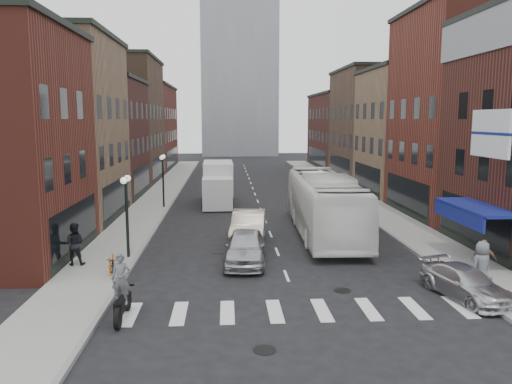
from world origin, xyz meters
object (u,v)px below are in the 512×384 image
Objects in this scene: bike_rack at (111,265)px; box_truck at (218,184)px; parked_bicycle at (113,266)px; streetlamp_far at (163,171)px; motorcycle_rider at (122,289)px; sedan_left_far at (249,227)px; billboard_sign at (492,135)px; ped_right_b at (484,259)px; transit_bus at (324,204)px; streetlamp_near at (126,201)px; ped_left_solo at (74,244)px; ped_right_c at (482,265)px; curb_car at (465,283)px; sedan_left_near at (245,247)px.

box_truck reaches higher than bike_rack.
parked_bicycle reaches higher than bike_rack.
box_truck is at bearing 23.71° from streetlamp_far.
motorcycle_rider is 0.46× the size of sedan_left_far.
billboard_sign reaches higher than streetlamp_far.
sedan_left_far reaches higher than parked_bicycle.
streetlamp_far is at bearing 89.31° from bike_rack.
ped_right_b reaches higher than bike_rack.
billboard_sign is 2.23× the size of ped_right_b.
parked_bicycle is at bearing -142.34° from transit_bus.
streetlamp_near reaches higher than ped_left_solo.
sedan_left_far is at bearing -66.77° from ped_right_c.
curb_car is at bearing -13.55° from bike_rack.
bike_rack is 15.86m from ped_right_b.
ped_left_solo is (-6.33, -17.02, -0.51)m from box_truck.
sedan_left_near is (5.67, -15.00, -2.11)m from streetlamp_far.
transit_bus reaches higher than box_truck.
ped_right_b is at bearing -5.64° from bike_rack.
box_truck is 12.73m from transit_bus.
transit_bus is 7.67m from sedan_left_near.
parked_bicycle is (-0.10, -2.87, -2.36)m from streetlamp_near.
sedan_left_far is 2.63× the size of ped_left_solo.
box_truck is at bearing 104.55° from sedan_left_far.
sedan_left_near is (1.55, -16.81, -0.84)m from box_truck.
transit_bus is at bearing 24.58° from streetlamp_near.
ped_right_c is (13.57, 1.91, 0.01)m from motorcycle_rider.
streetlamp_near reaches higher than curb_car.
box_truck is at bearing -112.08° from ped_left_solo.
streetlamp_far is 24.55m from curb_car.
streetlamp_near is 0.87× the size of sedan_left_near.
ped_left_solo is (-2.00, 1.50, 0.58)m from bike_rack.
ped_right_c is at bearing -20.55° from streetlamp_near.
billboard_sign reaches higher than streetlamp_near.
bike_rack is 0.06× the size of transit_bus.
ped_right_b is (15.78, -1.56, 0.43)m from bike_rack.
transit_bus reaches higher than bike_rack.
bike_rack is 8.65m from sedan_left_far.
motorcycle_rider is at bearing 117.03° from ped_left_solo.
sedan_left_near reaches higher than bike_rack.
ped_right_b is (9.56, -7.56, 0.13)m from sedan_left_far.
motorcycle_rider is (1.43, -4.76, 0.56)m from bike_rack.
billboard_sign is 17.14m from bike_rack.
transit_bus is 11.49m from curb_car.
motorcycle_rider is (-14.76, -3.96, -5.03)m from billboard_sign.
parked_bicycle is 0.79× the size of ped_left_solo.
ped_right_b is at bearing -13.26° from sedan_left_near.
streetlamp_far is 1.00× the size of curb_car.
transit_bus is 14.13m from ped_left_solo.
motorcycle_rider is 1.23× the size of ped_right_c.
streetlamp_near is 3.71m from parked_bicycle.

